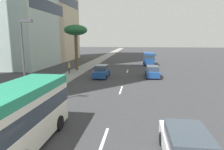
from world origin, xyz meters
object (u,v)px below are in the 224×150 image
Objects in this scene: car_lead at (102,72)px; pedestrian_near_lamp at (18,92)px; van_second at (149,58)px; pedestrian_by_tree at (69,67)px; car_third at (186,148)px; car_fifth at (152,72)px; street_lamp at (24,53)px; minibus_fourth at (22,113)px; palm_tree at (76,31)px.

car_lead is 13.22m from pedestrian_near_lamp.
pedestrian_by_tree is at bearing 136.99° from van_second.
car_lead reaches higher than car_third.
car_third is 12.84m from pedestrian_near_lamp.
pedestrian_near_lamp reaches higher than car_fifth.
street_lamp is (-27.56, 10.57, 2.76)m from van_second.
street_lamp reaches higher than car_third.
car_lead is 0.66× the size of minibus_fourth.
van_second is at bearing -0.18° from car_third.
pedestrian_near_lamp is 14.30m from pedestrian_by_tree.
car_fifth is at bearing 45.08° from pedestrian_near_lamp.
car_lead is 0.96× the size of car_fifth.
minibus_fourth reaches higher than car_third.
pedestrian_by_tree is (-13.19, 12.31, -0.36)m from van_second.
car_fifth is 12.16m from pedestrian_by_tree.
van_second is 0.72× the size of palm_tree.
minibus_fourth is at bearing -1.81° from car_lead.
pedestrian_near_lamp is at bearing 83.68° from street_lamp.
street_lamp is (5.43, 2.92, 2.51)m from minibus_fourth.
minibus_fourth is at bearing 85.72° from car_third.
van_second is 1.15× the size of car_third.
street_lamp reaches higher than pedestrian_by_tree.
car_third is at bearing -152.97° from palm_tree.
car_third is 1.04× the size of car_fifth.
van_second is 1.20× the size of car_fifth.
minibus_fourth reaches higher than car_fifth.
car_fifth is at bearing -108.41° from palm_tree.
car_third is 0.62× the size of palm_tree.
minibus_fourth is at bearing -168.91° from palm_tree.
street_lamp is at bearing -22.16° from pedestrian_by_tree.
street_lamp is (-17.67, -1.61, -2.23)m from palm_tree.
street_lamp is at bearing -15.49° from car_lead.
car_lead is at bearing 98.95° from car_fifth.
palm_tree is (-9.90, 12.18, 4.99)m from van_second.
car_fifth is (19.67, 0.06, 0.00)m from car_third.
van_second is at bearing 62.14° from pedestrian_near_lamp.
minibus_fourth is 3.74× the size of pedestrian_near_lamp.
pedestrian_near_lamp is at bearing -177.47° from palm_tree.
pedestrian_near_lamp is at bearing -19.10° from car_lead.
pedestrian_near_lamp is at bearing 157.45° from van_second.
car_fifth is at bearing 98.95° from car_lead.
pedestrian_by_tree is (14.28, 0.90, -0.04)m from pedestrian_near_lamp.
minibus_fourth reaches higher than van_second.
van_second is at bearing 107.93° from pedestrian_by_tree.
car_third is at bearing -33.64° from pedestrian_near_lamp.
car_lead is 2.58× the size of pedestrian_by_tree.
minibus_fourth reaches higher than pedestrian_near_lamp.
minibus_fourth is at bearing 166.94° from van_second.
car_lead is 18.05m from minibus_fourth.
pedestrian_by_tree is at bearing 6.90° from street_lamp.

